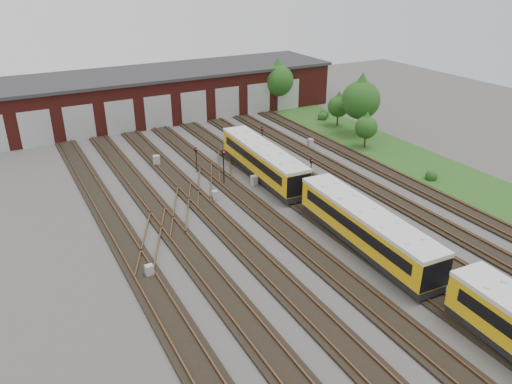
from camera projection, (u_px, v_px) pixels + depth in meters
name	position (u px, v px, depth m)	size (l,w,h in m)	color
ground	(320.00, 238.00, 39.94)	(120.00, 120.00, 0.00)	#43413E
track_network	(314.00, 234.00, 40.29)	(30.40, 70.00, 0.33)	black
maintenance_shed	(158.00, 94.00, 70.49)	(51.00, 12.50, 6.35)	#591B16
grass_verge	(408.00, 158.00, 56.13)	(8.00, 55.00, 0.05)	#254517
metro_train	(366.00, 227.00, 37.68)	(3.36, 46.72, 3.02)	black
signal_mast_0	(196.00, 157.00, 51.73)	(0.26, 0.25, 2.73)	black
signal_mast_1	(224.00, 163.00, 48.60)	(0.31, 0.29, 3.62)	black
signal_mast_2	(311.00, 169.00, 48.21)	(0.24, 0.23, 2.99)	black
signal_mast_3	(262.00, 136.00, 57.82)	(0.23, 0.22, 2.83)	black
relay_cabinet_0	(149.00, 271.00, 34.88)	(0.55, 0.46, 0.92)	#9FA2A4
relay_cabinet_1	(157.00, 161.00, 53.95)	(0.69, 0.57, 1.15)	#9FA2A4
relay_cabinet_2	(215.00, 195.00, 46.24)	(0.53, 0.44, 0.89)	#9FA2A4
relay_cabinet_3	(254.00, 181.00, 49.17)	(0.62, 0.52, 1.04)	#9FA2A4
relay_cabinet_4	(310.00, 143.00, 59.45)	(0.60, 0.50, 1.01)	#9FA2A4
tree_0	(278.00, 76.00, 72.69)	(4.65, 4.65, 7.70)	#312116
tree_1	(339.00, 104.00, 66.07)	(2.86, 2.86, 4.74)	#312116
tree_2	(361.00, 95.00, 61.71)	(4.79, 4.79, 7.94)	#312116
tree_3	(366.00, 125.00, 58.29)	(2.65, 2.65, 4.39)	#312116
bush_0	(432.00, 174.00, 50.42)	(1.23, 1.23, 1.23)	#194112
bush_1	(323.00, 115.00, 69.66)	(1.25, 1.25, 1.25)	#194112
bush_2	(324.00, 113.00, 70.77)	(1.33, 1.33, 1.33)	#194112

